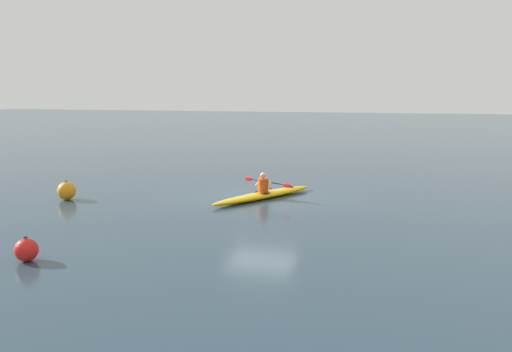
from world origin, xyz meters
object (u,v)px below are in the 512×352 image
object	(u,v)px
mooring_buoy_white_far	(26,250)
kayaker	(263,184)
mooring_buoy_red_near	(67,191)
kayak	(264,195)

from	to	relation	value
mooring_buoy_white_far	kayaker	bearing A→B (deg)	-111.86
kayaker	mooring_buoy_red_near	world-z (taller)	kayaker
mooring_buoy_white_far	mooring_buoy_red_near	bearing A→B (deg)	-61.19
kayaker	mooring_buoy_red_near	bearing A→B (deg)	17.74
kayaker	mooring_buoy_red_near	xyz separation A→B (m)	(6.69, 2.14, -0.22)
mooring_buoy_white_far	mooring_buoy_red_near	size ratio (longest dim) A/B	0.83
kayak	kayaker	xyz separation A→B (m)	(0.01, 0.02, 0.41)
kayaker	mooring_buoy_white_far	world-z (taller)	kayaker
kayak	mooring_buoy_white_far	world-z (taller)	mooring_buoy_white_far
mooring_buoy_white_far	kayak	bearing A→B (deg)	-111.87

